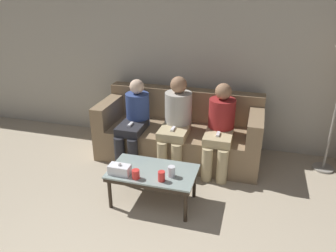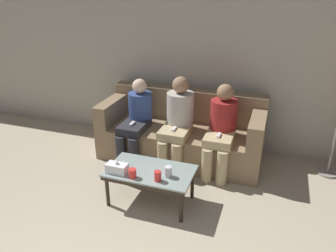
# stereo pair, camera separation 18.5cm
# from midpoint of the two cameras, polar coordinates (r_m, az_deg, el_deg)

# --- Properties ---
(wall_back) EXTENTS (12.00, 0.06, 2.60)m
(wall_back) POSITION_cam_midpoint_polar(r_m,az_deg,el_deg) (4.60, 2.64, 12.45)
(wall_back) COLOR #B7B2A3
(wall_back) RESTS_ON ground_plane
(couch) EXTENTS (2.13, 0.87, 0.86)m
(couch) POSITION_cam_midpoint_polar(r_m,az_deg,el_deg) (4.44, 0.89, -1.29)
(couch) COLOR #897051
(couch) RESTS_ON ground_plane
(coffee_table) EXTENTS (0.91, 0.53, 0.40)m
(coffee_table) POSITION_cam_midpoint_polar(r_m,az_deg,el_deg) (3.48, -4.19, -8.37)
(coffee_table) COLOR #8C9E99
(coffee_table) RESTS_ON ground_plane
(cup_near_left) EXTENTS (0.08, 0.08, 0.10)m
(cup_near_left) POSITION_cam_midpoint_polar(r_m,az_deg,el_deg) (3.33, -7.24, -8.35)
(cup_near_left) COLOR red
(cup_near_left) RESTS_ON coffee_table
(cup_near_right) EXTENTS (0.08, 0.08, 0.11)m
(cup_near_right) POSITION_cam_midpoint_polar(r_m,az_deg,el_deg) (3.33, -1.01, -7.94)
(cup_near_right) COLOR silver
(cup_near_right) RESTS_ON coffee_table
(cup_far_center) EXTENTS (0.07, 0.07, 0.11)m
(cup_far_center) POSITION_cam_midpoint_polar(r_m,az_deg,el_deg) (3.27, -2.79, -8.75)
(cup_far_center) COLOR red
(cup_far_center) RESTS_ON coffee_table
(tissue_box) EXTENTS (0.22, 0.12, 0.13)m
(tissue_box) POSITION_cam_midpoint_polar(r_m,az_deg,el_deg) (3.42, -9.98, -7.48)
(tissue_box) COLOR white
(tissue_box) RESTS_ON coffee_table
(seated_person_left_end) EXTENTS (0.31, 0.67, 1.06)m
(seated_person_left_end) POSITION_cam_midpoint_polar(r_m,az_deg,el_deg) (4.30, -7.08, 1.24)
(seated_person_left_end) COLOR #28282D
(seated_person_left_end) RESTS_ON ground_plane
(seated_person_mid_left) EXTENTS (0.34, 0.66, 1.14)m
(seated_person_mid_left) POSITION_cam_midpoint_polar(r_m,az_deg,el_deg) (4.14, 0.18, 1.21)
(seated_person_mid_left) COLOR tan
(seated_person_mid_left) RESTS_ON ground_plane
(seated_person_mid_right) EXTENTS (0.33, 0.66, 1.10)m
(seated_person_mid_right) POSITION_cam_midpoint_polar(r_m,az_deg,el_deg) (4.04, 7.76, 0.00)
(seated_person_mid_right) COLOR tan
(seated_person_mid_right) RESTS_ON ground_plane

